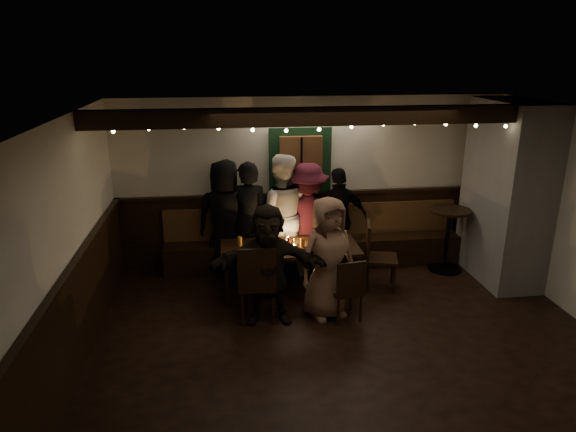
{
  "coord_description": "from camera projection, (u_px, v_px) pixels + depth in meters",
  "views": [
    {
      "loc": [
        -1.38,
        -5.12,
        3.26
      ],
      "look_at": [
        -0.5,
        1.6,
        1.05
      ],
      "focal_mm": 32.0,
      "sensor_mm": 36.0,
      "label": 1
    }
  ],
  "objects": [
    {
      "name": "dining_table",
      "position": [
        290.0,
        250.0,
        7.07
      ],
      "size": [
        1.89,
        0.81,
        0.82
      ],
      "color": "black",
      "rests_on": "ground"
    },
    {
      "name": "person_a",
      "position": [
        226.0,
        218.0,
        7.59
      ],
      "size": [
        0.97,
        0.75,
        1.75
      ],
      "primitive_type": "imported",
      "rotation": [
        0.0,
        0.0,
        2.89
      ],
      "color": "black",
      "rests_on": "ground"
    },
    {
      "name": "person_d",
      "position": [
        307.0,
        218.0,
        7.68
      ],
      "size": [
        1.14,
        0.73,
        1.69
      ],
      "primitive_type": "imported",
      "rotation": [
        0.0,
        0.0,
        3.05
      ],
      "color": "#3C101C",
      "rests_on": "ground"
    },
    {
      "name": "high_top",
      "position": [
        448.0,
        232.0,
        7.77
      ],
      "size": [
        0.61,
        0.61,
        0.98
      ],
      "color": "black",
      "rests_on": "ground"
    },
    {
      "name": "person_f",
      "position": [
        268.0,
        265.0,
        6.24
      ],
      "size": [
        1.44,
        0.55,
        1.52
      ],
      "primitive_type": "imported",
      "rotation": [
        0.0,
        0.0,
        -0.07
      ],
      "color": "black",
      "rests_on": "ground"
    },
    {
      "name": "chair_end",
      "position": [
        375.0,
        252.0,
        7.21
      ],
      "size": [
        0.53,
        0.53,
        0.97
      ],
      "color": "black",
      "rests_on": "ground"
    },
    {
      "name": "room",
      "position": [
        401.0,
        214.0,
        7.14
      ],
      "size": [
        6.02,
        5.01,
        2.62
      ],
      "color": "black",
      "rests_on": "ground"
    },
    {
      "name": "chair_near_left",
      "position": [
        257.0,
        279.0,
        6.28
      ],
      "size": [
        0.49,
        0.49,
        1.02
      ],
      "color": "black",
      "rests_on": "ground"
    },
    {
      "name": "person_c",
      "position": [
        281.0,
        215.0,
        7.61
      ],
      "size": [
        0.96,
        0.78,
        1.83
      ],
      "primitive_type": "imported",
      "rotation": [
        0.0,
        0.0,
        3.04
      ],
      "color": "beige",
      "rests_on": "ground"
    },
    {
      "name": "person_e",
      "position": [
        339.0,
        218.0,
        7.86
      ],
      "size": [
        0.97,
        0.52,
        1.58
      ],
      "primitive_type": "imported",
      "rotation": [
        0.0,
        0.0,
        3.29
      ],
      "color": "black",
      "rests_on": "ground"
    },
    {
      "name": "chair_near_right",
      "position": [
        348.0,
        287.0,
        6.32
      ],
      "size": [
        0.43,
        0.43,
        0.83
      ],
      "color": "black",
      "rests_on": "ground"
    },
    {
      "name": "person_g",
      "position": [
        327.0,
        258.0,
        6.36
      ],
      "size": [
        0.89,
        0.73,
        1.58
      ],
      "primitive_type": "imported",
      "rotation": [
        0.0,
        0.0,
        0.33
      ],
      "color": "#885F49",
      "rests_on": "ground"
    },
    {
      "name": "person_b",
      "position": [
        249.0,
        220.0,
        7.51
      ],
      "size": [
        0.71,
        0.53,
        1.75
      ],
      "primitive_type": "imported",
      "rotation": [
        0.0,
        0.0,
        2.95
      ],
      "color": "black",
      "rests_on": "ground"
    }
  ]
}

